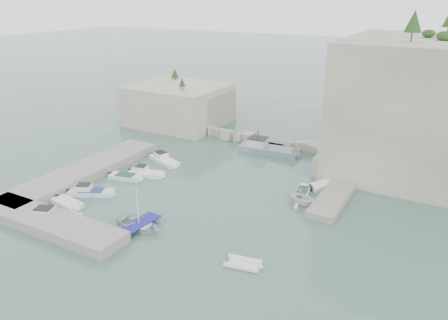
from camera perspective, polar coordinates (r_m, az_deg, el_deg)
The scene contains 23 objects.
ground at distance 50.29m, azimuth -3.36°, elevation -5.35°, with size 400.00×400.00×0.00m, color #476A5E.
cliff_east at distance 62.33m, azimuth 27.24°, elevation 5.91°, with size 26.00×22.00×17.00m, color beige.
cliff_terrace at distance 60.73m, azimuth 16.46°, elevation -0.14°, with size 8.00×10.00×2.50m, color beige.
outcrop_west at distance 79.24m, azimuth -5.95°, elevation 7.23°, with size 16.00×14.00×7.00m, color beige.
quay_west at distance 59.61m, azimuth -17.83°, elevation -1.43°, with size 5.00×24.00×1.10m, color #9E9689.
quay_south at distance 48.04m, azimuth -21.91°, elevation -7.58°, with size 18.00×4.00×1.10m, color #9E9689.
ledge_east at distance 53.72m, azimuth 14.84°, elevation -3.79°, with size 3.00×16.00×0.80m, color #9E9689.
breakwater at distance 68.50m, azimuth 5.84°, elevation 2.56°, with size 28.00×3.00×1.40m, color beige.
motorboat_a at distance 61.88m, azimuth -7.81°, elevation -0.28°, with size 5.99×1.78×1.40m, color white, non-canonical shape.
motorboat_b at distance 57.82m, azimuth -10.09°, elevation -2.00°, with size 5.09×1.67×1.40m, color white, non-canonical shape.
motorboat_c at distance 57.34m, azimuth -12.72°, elevation -2.40°, with size 4.60×1.67×0.70m, color silver, non-canonical shape.
motorboat_d at distance 54.01m, azimuth -16.95°, elevation -4.35°, with size 5.80×1.73×1.40m, color silver, non-canonical shape.
motorboat_e at distance 52.27m, azimuth -19.78°, elevation -5.58°, with size 4.38×1.79×0.70m, color white, non-canonical shape.
motorboat_f at distance 49.69m, azimuth -21.44°, elevation -7.25°, with size 6.55×1.95×1.40m, color silver, non-canonical shape.
rowboat at distance 45.65m, azimuth -11.00°, elevation -8.68°, with size 3.85×5.40×1.12m, color white.
inflatable_dinghy at distance 39.38m, azimuth 2.51°, elevation -13.55°, with size 3.42×1.66×0.44m, color silver, non-canonical shape.
tender_east_a at distance 50.32m, azimuth 10.00°, elevation -5.64°, with size 3.17×3.67×1.93m, color white.
tender_east_b at distance 52.66m, azimuth 10.21°, elevation -4.39°, with size 4.21×1.43×0.70m, color silver, non-canonical shape.
tender_east_c at distance 55.20m, azimuth 12.98°, elevation -3.37°, with size 5.00×1.61×0.70m, color white, non-canonical shape.
tender_east_d at distance 58.55m, azimuth 13.02°, elevation -1.93°, with size 1.80×4.78×1.85m, color silver.
work_boat at distance 65.29m, azimuth 5.87°, elevation 0.97°, with size 9.89×2.92×2.20m, color slate, non-canonical shape.
rowboat_mast at distance 44.40m, azimuth -11.24°, elevation -5.69°, with size 0.10×0.10×4.20m, color white.
vegetation at distance 62.66m, azimuth 23.97°, elevation 15.33°, with size 53.48×13.88×13.40m.
Camera 1 is at (24.55, -37.74, 22.40)m, focal length 35.00 mm.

